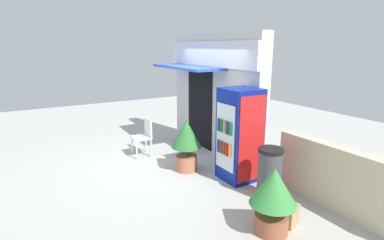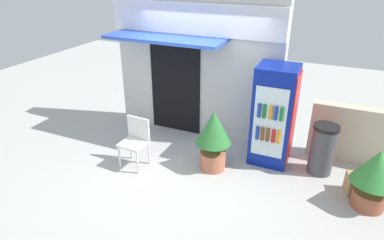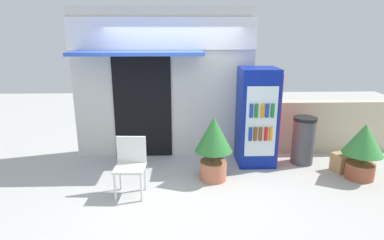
{
  "view_description": "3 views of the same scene",
  "coord_description": "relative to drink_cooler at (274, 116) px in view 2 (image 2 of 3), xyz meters",
  "views": [
    {
      "loc": [
        5.81,
        -2.63,
        2.56
      ],
      "look_at": [
        0.48,
        0.47,
        1.03
      ],
      "focal_mm": 28.03,
      "sensor_mm": 36.0,
      "label": 1
    },
    {
      "loc": [
        2.37,
        -4.52,
        3.36
      ],
      "look_at": [
        0.22,
        0.31,
        0.83
      ],
      "focal_mm": 31.33,
      "sensor_mm": 36.0,
      "label": 2
    },
    {
      "loc": [
        0.14,
        -4.75,
        2.45
      ],
      "look_at": [
        0.31,
        0.44,
        0.99
      ],
      "focal_mm": 30.27,
      "sensor_mm": 36.0,
      "label": 3
    }
  ],
  "objects": [
    {
      "name": "storefront_building",
      "position": [
        -1.74,
        0.55,
        0.58
      ],
      "size": [
        3.45,
        1.1,
        2.85
      ],
      "color": "silver",
      "rests_on": "ground"
    },
    {
      "name": "trash_bin",
      "position": [
        0.88,
        -0.04,
        -0.45
      ],
      "size": [
        0.43,
        0.43,
        0.9
      ],
      "color": "#47474C",
      "rests_on": "ground"
    },
    {
      "name": "potted_plant_curbside",
      "position": [
        1.63,
        -0.72,
        -0.32
      ],
      "size": [
        0.65,
        0.65,
        0.96
      ],
      "color": "#995138",
      "rests_on": "ground"
    },
    {
      "name": "cardboard_box",
      "position": [
        1.53,
        -0.4,
        -0.73
      ],
      "size": [
        0.49,
        0.38,
        0.33
      ],
      "primitive_type": "cube",
      "rotation": [
        0.0,
        0.0,
        0.29
      ],
      "color": "tan",
      "rests_on": "ground"
    },
    {
      "name": "plastic_chair",
      "position": [
        -2.16,
        -1.11,
        -0.38
      ],
      "size": [
        0.47,
        0.43,
        0.89
      ],
      "color": "silver",
      "rests_on": "ground"
    },
    {
      "name": "potted_plant_near_shop",
      "position": [
        -0.86,
        -0.69,
        -0.24
      ],
      "size": [
        0.62,
        0.62,
        1.09
      ],
      "color": "#BC6B4C",
      "rests_on": "ground"
    },
    {
      "name": "ground",
      "position": [
        -1.52,
        -0.92,
        -0.9
      ],
      "size": [
        16.0,
        16.0,
        0.0
      ],
      "primitive_type": "plane",
      "color": "#B2B2AD"
    },
    {
      "name": "drink_cooler",
      "position": [
        0.0,
        0.0,
        0.0
      ],
      "size": [
        0.69,
        0.73,
        1.8
      ],
      "color": "navy",
      "rests_on": "ground"
    }
  ]
}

